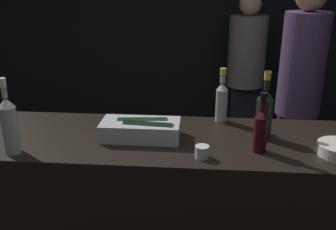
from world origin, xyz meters
The scene contains 10 objects.
wall_back_chalkboard centered at (0.00, 2.76, 1.40)m, with size 6.40×0.06×2.80m.
bar_counter centered at (0.00, 0.34, 0.48)m, with size 2.57×0.68×0.97m.
ice_bin_with_bottles centered at (-0.14, 0.32, 1.02)m, with size 0.43×0.20×0.11m.
candle_votive centered at (0.19, 0.11, 1.00)m, with size 0.07×0.07×0.06m.
champagne_bottle centered at (0.52, 0.39, 1.11)m, with size 0.09×0.09×0.37m.
rose_wine_bottle centered at (0.30, 0.62, 1.10)m, with size 0.07×0.07×0.33m.
white_wine_bottle centered at (-0.76, 0.09, 1.12)m, with size 0.08×0.08×0.39m.
red_wine_bottle_black_foil centered at (0.48, 0.21, 1.10)m, with size 0.07×0.07×0.31m.
person_in_hoodie centered at (0.63, 2.22, 0.91)m, with size 0.37×0.37×1.65m.
person_blond_tee centered at (0.91, 1.20, 1.00)m, with size 0.32×0.32×1.78m.
Camera 1 is at (0.16, -1.53, 1.80)m, focal length 40.00 mm.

